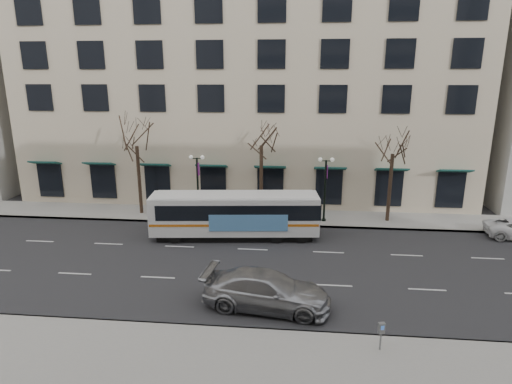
# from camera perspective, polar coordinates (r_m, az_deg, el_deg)

# --- Properties ---
(ground) EXTENTS (160.00, 160.00, 0.00)m
(ground) POSITION_cam_1_polar(r_m,az_deg,el_deg) (26.66, -0.97, -9.58)
(ground) COLOR black
(ground) RESTS_ON ground
(sidewalk_far) EXTENTS (80.00, 4.00, 0.15)m
(sidewalk_far) POSITION_cam_1_polar(r_m,az_deg,el_deg) (34.92, 8.92, -3.49)
(sidewalk_far) COLOR gray
(sidewalk_far) RESTS_ON ground
(building_hotel) EXTENTS (40.00, 20.00, 24.00)m
(building_hotel) POSITION_cam_1_polar(r_m,az_deg,el_deg) (45.28, -0.52, 16.30)
(building_hotel) COLOR #C2B294
(building_hotel) RESTS_ON ground
(tree_far_left) EXTENTS (3.60, 3.60, 8.34)m
(tree_far_left) POSITION_cam_1_polar(r_m,az_deg,el_deg) (35.51, -15.72, 7.43)
(tree_far_left) COLOR black
(tree_far_left) RESTS_ON ground
(tree_far_mid) EXTENTS (3.60, 3.60, 8.55)m
(tree_far_mid) POSITION_cam_1_polar(r_m,az_deg,el_deg) (33.22, 0.71, 7.85)
(tree_far_mid) COLOR black
(tree_far_mid) RESTS_ON ground
(tree_far_right) EXTENTS (3.60, 3.60, 8.06)m
(tree_far_right) POSITION_cam_1_polar(r_m,az_deg,el_deg) (33.95, 17.89, 6.45)
(tree_far_right) COLOR black
(tree_far_right) RESTS_ON ground
(lamp_post_left) EXTENTS (1.22, 0.45, 5.21)m
(lamp_post_left) POSITION_cam_1_polar(r_m,az_deg,el_deg) (34.16, -7.77, 1.15)
(lamp_post_left) COLOR black
(lamp_post_left) RESTS_ON ground
(lamp_post_right) EXTENTS (1.22, 0.45, 5.21)m
(lamp_post_right) POSITION_cam_1_polar(r_m,az_deg,el_deg) (33.34, 9.21, 0.74)
(lamp_post_right) COLOR black
(lamp_post_right) RESTS_ON ground
(city_bus) EXTENTS (11.99, 3.76, 3.20)m
(city_bus) POSITION_cam_1_polar(r_m,az_deg,el_deg) (30.29, -2.69, -2.93)
(city_bus) COLOR silver
(city_bus) RESTS_ON ground
(silver_car) EXTENTS (6.65, 3.37, 1.85)m
(silver_car) POSITION_cam_1_polar(r_m,az_deg,el_deg) (21.74, 1.43, -12.96)
(silver_car) COLOR #999BA0
(silver_car) RESTS_ON ground
(pay_station) EXTENTS (0.31, 0.24, 1.25)m
(pay_station) POSITION_cam_1_polar(r_m,az_deg,el_deg) (19.23, 16.37, -17.28)
(pay_station) COLOR slate
(pay_station) RESTS_ON sidewalk_near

